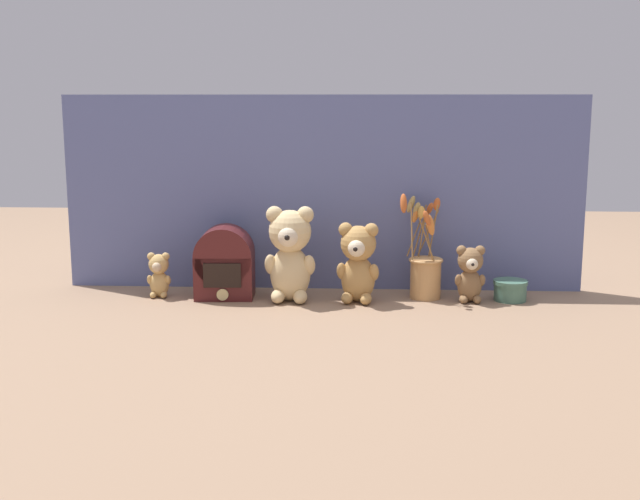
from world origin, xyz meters
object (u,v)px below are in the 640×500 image
Objects in this scene: vintage_radio at (225,264)px; decorative_tin_tall at (510,290)px; teddy_bear_tiny at (159,274)px; teddy_bear_small at (470,273)px; teddy_bear_large at (290,252)px; teddy_bear_medium at (358,261)px; flower_vase at (425,268)px.

vintage_radio is 0.86m from decorative_tin_tall.
vintage_radio reaches higher than teddy_bear_tiny.
teddy_bear_small is 0.78× the size of vintage_radio.
decorative_tin_tall is at bearing 0.19° from vintage_radio.
teddy_bear_small is at bearing -1.57° from vintage_radio.
teddy_bear_large is 1.20× the size of teddy_bear_medium.
flower_vase is (0.81, 0.03, 0.02)m from teddy_bear_tiny.
teddy_bear_tiny is at bearing -177.71° from flower_vase.
teddy_bear_tiny is (-0.40, 0.03, -0.08)m from teddy_bear_large.
teddy_bear_medium is 0.61m from teddy_bear_tiny.
flower_vase reaches higher than teddy_bear_medium.
teddy_bear_tiny is at bearing 177.11° from teddy_bear_medium.
vintage_radio is (0.20, 0.01, 0.03)m from teddy_bear_tiny.
teddy_bear_small is 0.53× the size of flower_vase.
teddy_bear_large is 0.67m from decorative_tin_tall.
teddy_bear_medium is 0.74× the size of flower_vase.
teddy_bear_medium is 0.41m from vintage_radio.
vintage_radio reaches higher than teddy_bear_small.
teddy_bear_medium is at bearing -0.88° from teddy_bear_large.
decorative_tin_tall is at bearing 3.34° from teddy_bear_large.
flower_vase is (0.20, 0.06, -0.03)m from teddy_bear_medium.
teddy_bear_medium is 1.09× the size of vintage_radio.
flower_vase is at bearing 8.41° from teddy_bear_large.
vintage_radio is (-0.74, 0.02, 0.01)m from teddy_bear_small.
teddy_bear_large is 0.41m from flower_vase.
teddy_bear_medium is 1.40× the size of teddy_bear_small.
vintage_radio is at bearing -177.72° from flower_vase.
decorative_tin_tall is at bearing 10.52° from teddy_bear_small.
teddy_bear_large is 2.07× the size of teddy_bear_tiny.
vintage_radio reaches higher than decorative_tin_tall.
teddy_bear_medium is 2.34× the size of decorative_tin_tall.
teddy_bear_large is 0.41m from teddy_bear_tiny.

